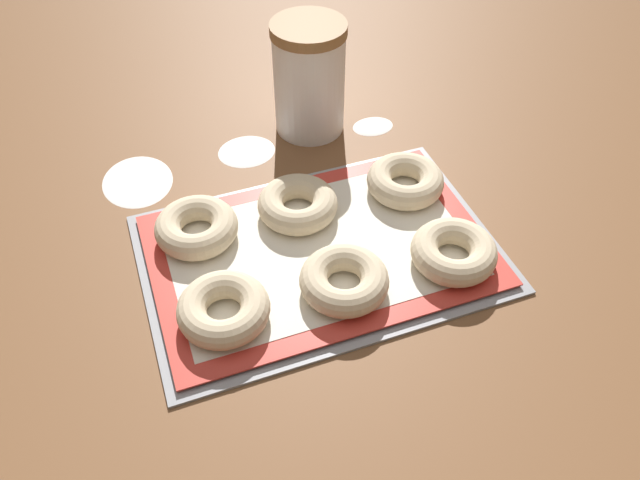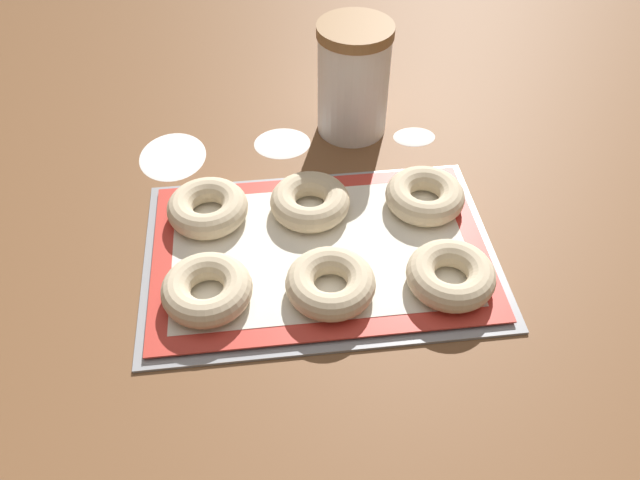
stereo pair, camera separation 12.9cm
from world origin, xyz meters
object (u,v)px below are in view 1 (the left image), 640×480
object	(u,v)px
baking_tray	(320,253)
bagel_front_left	(224,309)
bagel_front_right	(454,252)
bagel_back_center	(298,204)
flour_canister	(309,78)
bagel_front_center	(344,280)
bagel_back_left	(196,227)
bagel_back_right	(405,181)

from	to	relation	value
baking_tray	bagel_front_left	distance (m)	0.16
bagel_front_right	bagel_back_center	xyz separation A→B (m)	(-0.15, 0.15, 0.00)
bagel_back_center	flour_canister	world-z (taller)	flour_canister
bagel_front_center	bagel_back_center	world-z (taller)	same
bagel_back_left	flour_canister	bearing A→B (deg)	40.88
bagel_back_center	bagel_back_right	distance (m)	0.16
bagel_front_left	bagel_back_right	size ratio (longest dim) A/B	1.00
bagel_front_center	bagel_back_right	world-z (taller)	same
bagel_front_left	bagel_back_left	world-z (taller)	same
bagel_front_left	bagel_back_center	bearing A→B (deg)	45.37
baking_tray	flour_canister	xyz separation A→B (m)	(0.08, 0.27, 0.08)
bagel_front_right	bagel_back_left	distance (m)	0.33
bagel_front_left	bagel_front_right	distance (m)	0.29
flour_canister	bagel_front_center	bearing A→B (deg)	-102.80
bagel_front_left	bagel_front_center	bearing A→B (deg)	-2.86
bagel_front_center	bagel_back_left	distance (m)	0.21
flour_canister	baking_tray	bearing A→B (deg)	-106.86
bagel_front_center	bagel_front_right	world-z (taller)	same
bagel_front_right	bagel_back_left	world-z (taller)	same
baking_tray	bagel_front_left	world-z (taller)	bagel_front_left
bagel_back_center	bagel_front_right	bearing A→B (deg)	-44.11
bagel_front_left	bagel_back_left	distance (m)	0.14
bagel_front_left	bagel_front_right	world-z (taller)	same
bagel_front_right	flour_canister	distance (m)	0.36
bagel_front_center	bagel_back_right	xyz separation A→B (m)	(0.15, 0.14, 0.00)
bagel_front_left	bagel_back_center	world-z (taller)	same
bagel_front_right	flour_canister	world-z (taller)	flour_canister
bagel_back_left	bagel_front_right	bearing A→B (deg)	-27.71
baking_tray	bagel_back_left	size ratio (longest dim) A/B	4.18
bagel_front_right	bagel_back_right	bearing A→B (deg)	89.19
bagel_front_center	bagel_front_right	bearing A→B (deg)	-1.63
bagel_back_left	bagel_back_center	size ratio (longest dim) A/B	1.00
bagel_front_center	flour_canister	size ratio (longest dim) A/B	0.61
baking_tray	bagel_front_right	world-z (taller)	bagel_front_right
bagel_front_left	bagel_back_left	bearing A→B (deg)	90.19
bagel_front_right	bagel_back_right	xyz separation A→B (m)	(0.00, 0.14, 0.00)
baking_tray	bagel_back_left	bearing A→B (deg)	151.59
bagel_front_left	bagel_back_right	distance (m)	0.32
bagel_front_left	bagel_back_left	size ratio (longest dim) A/B	1.00
baking_tray	flour_canister	distance (m)	0.30
bagel_back_right	flour_canister	bearing A→B (deg)	108.78
baking_tray	bagel_front_center	xyz separation A→B (m)	(0.00, -0.07, 0.02)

